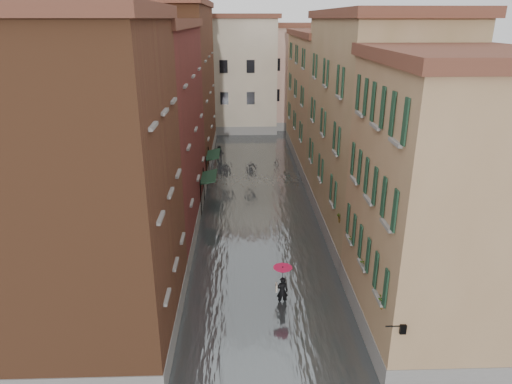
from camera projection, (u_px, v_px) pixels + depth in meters
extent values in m
plane|color=slate|center=(266.00, 303.00, 22.24)|extent=(120.00, 120.00, 0.00)
cube|color=#505558|center=(257.00, 201.00, 34.35)|extent=(10.00, 60.00, 0.20)
cube|color=brown|center=(92.00, 196.00, 17.84)|extent=(6.00, 8.00, 13.00)
cube|color=maroon|center=(146.00, 135.00, 28.20)|extent=(6.00, 14.00, 12.50)
cube|color=brown|center=(177.00, 88.00, 41.94)|extent=(6.00, 16.00, 14.00)
cube|color=#97724E|center=(442.00, 209.00, 18.54)|extent=(6.00, 8.00, 11.50)
cube|color=tan|center=(371.00, 129.00, 28.55)|extent=(6.00, 14.00, 13.00)
cube|color=#97724E|center=(327.00, 101.00, 42.82)|extent=(6.00, 16.00, 11.50)
cube|color=beige|center=(225.00, 76.00, 55.32)|extent=(12.00, 9.00, 13.00)
cube|color=tan|center=(297.00, 78.00, 57.64)|extent=(10.00, 9.00, 12.00)
cube|color=#15301E|center=(209.00, 177.00, 32.14)|extent=(1.09, 2.73, 0.31)
cylinder|color=black|center=(201.00, 199.00, 31.26)|extent=(0.06, 0.06, 2.80)
cylinder|color=black|center=(204.00, 185.00, 33.81)|extent=(0.06, 0.06, 2.80)
cube|color=#15301E|center=(213.00, 154.00, 37.40)|extent=(1.09, 2.93, 0.31)
cylinder|color=black|center=(206.00, 173.00, 36.43)|extent=(0.06, 0.06, 2.80)
cylinder|color=black|center=(209.00, 163.00, 39.16)|extent=(0.06, 0.06, 2.80)
cylinder|color=black|center=(394.00, 326.00, 15.66)|extent=(0.60, 0.05, 0.05)
cube|color=black|center=(402.00, 328.00, 15.70)|extent=(0.22, 0.22, 0.35)
cube|color=beige|center=(402.00, 328.00, 15.70)|extent=(0.14, 0.14, 0.24)
cube|color=brown|center=(385.00, 303.00, 16.86)|extent=(0.22, 0.85, 0.18)
imported|color=#265926|center=(386.00, 293.00, 16.71)|extent=(0.59, 0.51, 0.66)
cube|color=brown|center=(366.00, 265.00, 19.43)|extent=(0.22, 0.85, 0.18)
imported|color=#265926|center=(367.00, 257.00, 19.28)|extent=(0.59, 0.51, 0.66)
cube|color=brown|center=(354.00, 242.00, 21.45)|extent=(0.22, 0.85, 0.18)
imported|color=#265926|center=(355.00, 234.00, 21.30)|extent=(0.59, 0.51, 0.66)
cube|color=brown|center=(342.00, 218.00, 24.00)|extent=(0.22, 0.85, 0.18)
imported|color=#265926|center=(342.00, 211.00, 23.85)|extent=(0.59, 0.51, 0.66)
imported|color=black|center=(282.00, 291.00, 21.85)|extent=(0.59, 0.42, 1.52)
cube|color=#C1B5A0|center=(276.00, 287.00, 21.82)|extent=(0.08, 0.30, 0.38)
cylinder|color=black|center=(282.00, 281.00, 21.64)|extent=(0.02, 0.02, 1.00)
cone|color=#D70E3F|center=(283.00, 270.00, 21.43)|extent=(0.92, 0.92, 0.28)
imported|color=black|center=(220.00, 154.00, 43.79)|extent=(0.87, 0.72, 1.61)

